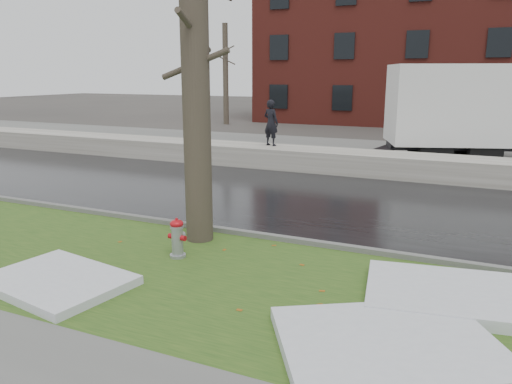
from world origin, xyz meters
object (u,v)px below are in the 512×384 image
at_px(box_truck, 502,112).
at_px(worker, 271,123).
at_px(fire_hydrant, 177,236).
at_px(tree, 195,68).

xyz_separation_m(box_truck, worker, (-7.64, -3.71, -0.36)).
distance_m(fire_hydrant, worker, 9.82).
bearing_deg(fire_hydrant, tree, 101.83).
relative_size(fire_hydrant, worker, 0.45).
distance_m(box_truck, worker, 8.50).
distance_m(tree, worker, 8.88).
bearing_deg(tree, box_truck, 65.04).
distance_m(tree, box_truck, 13.51).
xyz_separation_m(tree, worker, (-1.97, 8.46, -1.85)).
relative_size(tree, box_truck, 0.62).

